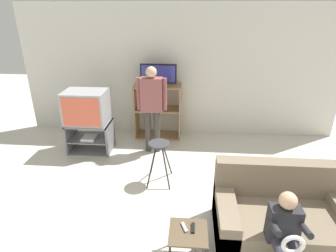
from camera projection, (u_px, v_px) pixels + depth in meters
wall_back at (179, 72)px, 5.64m from camera, size 6.40×0.06×2.60m
tv_stand at (91, 137)px, 5.25m from camera, size 0.78×0.54×0.55m
television_main at (86, 107)px, 5.04m from camera, size 0.74×0.54×0.60m
media_shelf at (158, 111)px, 5.69m from camera, size 0.93×0.44×1.10m
television_flat at (158, 75)px, 5.39m from camera, size 0.70×0.20×0.41m
folding_stool at (159, 151)px, 4.20m from camera, size 0.37×0.45×0.66m
snack_table at (188, 235)px, 2.93m from camera, size 0.40×0.40×0.37m
remote_control_black at (193, 228)px, 2.95m from camera, size 0.04×0.14×0.02m
remote_control_white at (184, 227)px, 2.96m from camera, size 0.08×0.15×0.02m
couch at (282, 217)px, 3.26m from camera, size 1.54×0.91×0.84m
person_standing_adult at (152, 102)px, 4.93m from camera, size 0.53×0.20×1.59m
person_seated_child at (285, 232)px, 2.68m from camera, size 0.33×0.43×0.94m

